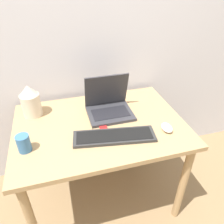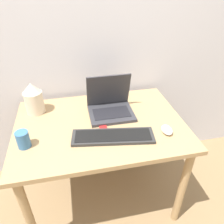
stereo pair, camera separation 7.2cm
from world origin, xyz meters
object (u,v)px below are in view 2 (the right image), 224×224
object	(u,v)px
keyboard	(113,136)
mp3_player	(103,128)
laptop	(110,105)
mug	(23,139)
mouse	(167,130)
vase	(33,98)

from	to	relation	value
keyboard	mp3_player	size ratio (longest dim) A/B	8.85
laptop	mug	bearing A→B (deg)	-155.87
laptop	mug	xyz separation A→B (m)	(-0.53, -0.24, -0.01)
mouse	vase	size ratio (longest dim) A/B	0.43
mouse	mug	distance (m)	0.82
mouse	laptop	bearing A→B (deg)	134.76
laptop	mug	distance (m)	0.58
keyboard	mug	bearing A→B (deg)	176.36
laptop	mug	world-z (taller)	laptop
laptop	mouse	distance (m)	0.41
mug	mouse	bearing A→B (deg)	-3.52
mouse	mug	world-z (taller)	mug
keyboard	mp3_player	xyz separation A→B (m)	(-0.04, 0.10, -0.01)
mouse	mug	size ratio (longest dim) A/B	0.94
mug	vase	bearing A→B (deg)	83.92
laptop	keyboard	distance (m)	0.28
laptop	mouse	world-z (taller)	laptop
vase	mp3_player	distance (m)	0.51
vase	mp3_player	xyz separation A→B (m)	(0.42, -0.28, -0.10)
mp3_player	laptop	bearing A→B (deg)	64.70
laptop	mp3_player	distance (m)	0.19
mouse	mug	xyz separation A→B (m)	(-0.82, 0.05, 0.03)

